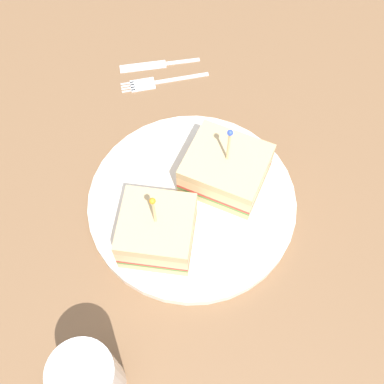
{
  "coord_description": "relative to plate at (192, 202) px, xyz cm",
  "views": [
    {
      "loc": [
        -27.49,
        3.91,
        55.02
      ],
      "look_at": [
        0.0,
        0.0,
        3.39
      ],
      "focal_mm": 44.79,
      "sensor_mm": 36.0,
      "label": 1
    }
  ],
  "objects": [
    {
      "name": "drink_glass",
      "position": [
        -20.02,
        13.19,
        3.46
      ],
      "size": [
        6.42,
        6.42,
        9.18
      ],
      "color": "beige",
      "rests_on": "ground_plane"
    },
    {
      "name": "sandwich_half_back",
      "position": [
        2.3,
        -4.57,
        3.24
      ],
      "size": [
        12.3,
        12.65,
        10.69
      ],
      "color": "tan",
      "rests_on": "plate"
    },
    {
      "name": "sandwich_half_front",
      "position": [
        -4.96,
        4.77,
        3.57
      ],
      "size": [
        9.94,
        10.13,
        10.8
      ],
      "color": "tan",
      "rests_on": "plate"
    },
    {
      "name": "knife",
      "position": [
        24.3,
        2.18,
        -0.52
      ],
      "size": [
        1.64,
        12.25,
        0.35
      ],
      "color": "silver",
      "rests_on": "ground_plane"
    },
    {
      "name": "plate",
      "position": [
        0.0,
        0.0,
        0.0
      ],
      "size": [
        26.34,
        26.34,
        1.39
      ],
      "primitive_type": "cylinder",
      "color": "silver",
      "rests_on": "ground_plane"
    },
    {
      "name": "fork",
      "position": [
        20.83,
        2.65,
        -0.52
      ],
      "size": [
        2.44,
        13.26,
        0.35
      ],
      "color": "silver",
      "rests_on": "ground_plane"
    },
    {
      "name": "ground_plane",
      "position": [
        0.0,
        0.0,
        -1.69
      ],
      "size": [
        91.77,
        91.77,
        2.0
      ],
      "primitive_type": "cube",
      "color": "brown"
    }
  ]
}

